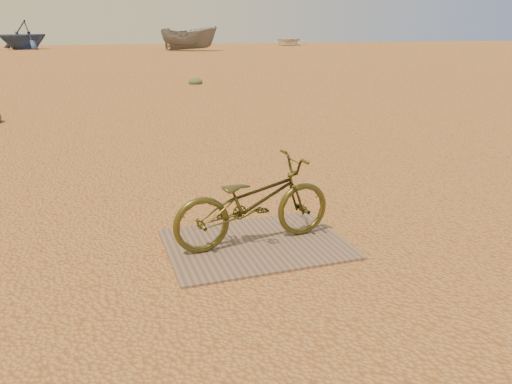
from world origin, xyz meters
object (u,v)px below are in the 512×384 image
object	(u,v)px
bicycle	(254,202)
boat_far_left	(23,35)
plywood_board	(256,244)
boat_far_right	(288,40)
boat_mid_right	(189,39)

from	to	relation	value
bicycle	boat_far_left	bearing A→B (deg)	1.73
plywood_board	bicycle	world-z (taller)	bicycle
bicycle	boat_far_right	xyz separation A→B (m)	(21.04, 50.55, 0.17)
plywood_board	boat_far_left	world-z (taller)	boat_far_left
boat_far_left	boat_far_right	bearing A→B (deg)	52.78
boat_far_left	boat_far_right	xyz separation A→B (m)	(27.11, 2.82, -0.72)
plywood_board	boat_far_right	xyz separation A→B (m)	(21.02, 50.56, 0.56)
boat_mid_right	boat_far_right	world-z (taller)	boat_mid_right
plywood_board	boat_mid_right	bearing A→B (deg)	79.30
plywood_board	boat_mid_right	world-z (taller)	boat_mid_right
boat_far_left	boat_mid_right	bearing A→B (deg)	16.93
plywood_board	bicycle	bearing A→B (deg)	139.44
plywood_board	boat_far_left	size ratio (longest dim) A/B	0.32
bicycle	boat_far_right	distance (m)	54.75
plywood_board	boat_far_right	bearing A→B (deg)	67.42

